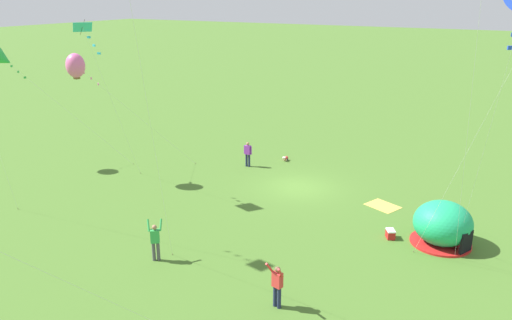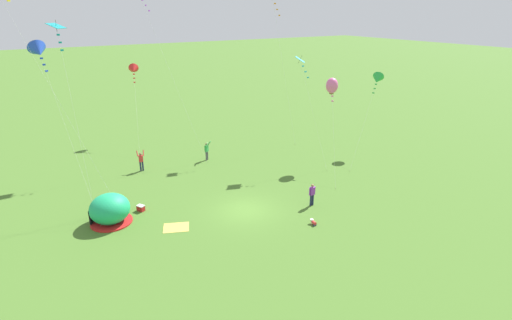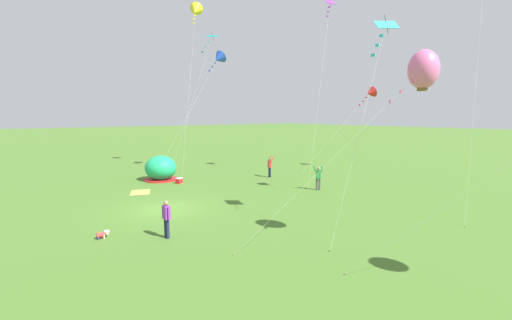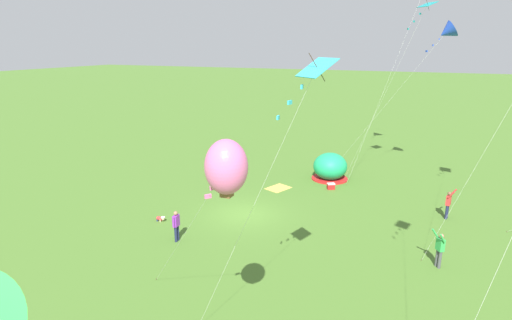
% 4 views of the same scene
% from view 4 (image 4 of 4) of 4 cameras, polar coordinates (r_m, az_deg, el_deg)
% --- Properties ---
extents(ground_plane, '(300.00, 300.00, 0.00)m').
position_cam_4_polar(ground_plane, '(25.10, -1.63, -7.75)').
color(ground_plane, '#477028').
extents(popup_tent, '(2.81, 2.81, 2.10)m').
position_cam_4_polar(popup_tent, '(31.66, 10.55, -0.97)').
color(popup_tent, '#1EAD6B').
rests_on(popup_tent, ground).
extents(picnic_blanket, '(2.07, 1.85, 0.01)m').
position_cam_4_polar(picnic_blanket, '(29.50, 3.20, -4.03)').
color(picnic_blanket, gold).
rests_on(picnic_blanket, ground).
extents(cooler_box, '(0.58, 0.64, 0.44)m').
position_cam_4_polar(cooler_box, '(29.71, 10.66, -3.70)').
color(cooler_box, red).
rests_on(cooler_box, ground).
extents(toddler_crawling, '(0.27, 0.55, 0.32)m').
position_cam_4_polar(toddler_crawling, '(24.74, -13.45, -8.13)').
color(toddler_crawling, red).
rests_on(toddler_crawling, ground).
extents(person_far_back, '(0.69, 0.56, 1.89)m').
position_cam_4_polar(person_far_back, '(26.76, 25.78, -5.57)').
color(person_far_back, '#1E2347').
rests_on(person_far_back, ground).
extents(person_watching_sky, '(0.59, 0.26, 1.72)m').
position_cam_4_polar(person_watching_sky, '(21.91, -11.32, -9.02)').
color(person_watching_sky, '#1E2347').
rests_on(person_watching_sky, ground).
extents(person_with_toddler, '(0.72, 0.67, 1.89)m').
position_cam_4_polar(person_with_toddler, '(20.99, 24.76, -11.35)').
color(person_with_toddler, '#4C4C51').
rests_on(person_with_toddler, ground).
extents(kite_cyan, '(1.24, 4.66, 9.94)m').
position_cam_4_polar(kite_cyan, '(11.61, 7.76, 11.52)').
color(kite_cyan, silver).
rests_on(kite_cyan, ground).
extents(kite_pink, '(4.70, 6.41, 7.91)m').
position_cam_4_polar(kite_pink, '(10.11, -4.28, -1.05)').
color(kite_pink, silver).
rests_on(kite_pink, ground).
extents(kite_teal, '(1.35, 5.37, 13.13)m').
position_cam_4_polar(kite_teal, '(30.53, 22.85, 19.07)').
color(kite_teal, silver).
rests_on(kite_teal, ground).
extents(kite_blue, '(2.12, 8.35, 11.78)m').
position_cam_4_polar(kite_blue, '(31.73, 25.59, 16.16)').
color(kite_blue, silver).
rests_on(kite_blue, ground).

